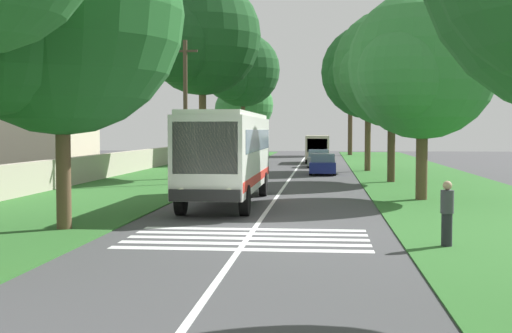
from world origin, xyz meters
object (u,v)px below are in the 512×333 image
(trailing_car_0, at_px, (323,165))
(trailing_minibus_0, at_px, (318,146))
(roadside_tree_left_1, at_px, (244,107))
(roadside_tree_right_2, at_px, (349,85))
(roadside_tree_left_0, at_px, (199,40))
(roadside_tree_left_2, at_px, (241,72))
(roadside_building, at_px, (17,121))
(coach_bus, at_px, (228,152))
(utility_pole, at_px, (185,110))
(roadside_tree_left_3, at_px, (55,20))
(trailing_car_1, at_px, (319,159))
(roadside_tree_right_3, at_px, (389,71))
(roadside_tree_right_4, at_px, (419,69))
(roadside_tree_right_0, at_px, (366,74))
(pedestrian, at_px, (447,213))

(trailing_car_0, relative_size, trailing_minibus_0, 0.72)
(roadside_tree_left_1, distance_m, roadside_tree_right_2, 16.83)
(roadside_tree_left_0, xyz_separation_m, roadside_tree_left_2, (19.52, -0.27, -0.37))
(trailing_minibus_0, height_order, roadside_building, roadside_building)
(coach_bus, relative_size, utility_pole, 1.40)
(roadside_tree_left_3, relative_size, roadside_building, 1.12)
(trailing_car_1, xyz_separation_m, roadside_tree_right_3, (-16.19, -4.16, 5.76))
(coach_bus, relative_size, trailing_minibus_0, 1.86)
(trailing_car_1, bearing_deg, roadside_tree_left_2, 52.97)
(roadside_tree_right_2, height_order, roadside_building, roadside_tree_right_2)
(roadside_tree_left_2, height_order, roadside_tree_right_4, roadside_tree_left_2)
(roadside_tree_right_0, height_order, utility_pole, roadside_tree_right_0)
(roadside_tree_right_2, xyz_separation_m, roadside_building, (-39.72, 23.18, -4.76))
(roadside_tree_right_2, bearing_deg, trailing_car_0, 175.28)
(trailing_car_0, xyz_separation_m, roadside_tree_left_0, (-4.76, 7.71, 7.97))
(trailing_minibus_0, bearing_deg, roadside_tree_left_0, 161.36)
(roadside_tree_left_3, bearing_deg, roadside_tree_right_3, -30.02)
(pedestrian, bearing_deg, roadside_tree_right_0, 0.18)
(trailing_car_0, xyz_separation_m, roadside_tree_left_1, (24.19, 8.26, 4.78))
(roadside_tree_left_0, bearing_deg, utility_pole, -178.50)
(roadside_tree_left_1, xyz_separation_m, roadside_tree_right_2, (12.15, -11.26, 2.97))
(utility_pole, bearing_deg, roadside_tree_left_2, -0.33)
(roadside_tree_left_3, height_order, pedestrian, roadside_tree_left_3)
(coach_bus, height_order, roadside_tree_left_2, roadside_tree_left_2)
(roadside_tree_right_0, relative_size, roadside_building, 1.17)
(coach_bus, relative_size, roadside_building, 1.22)
(roadside_tree_left_3, height_order, roadside_tree_right_0, roadside_tree_right_0)
(roadside_tree_left_1, bearing_deg, trailing_car_0, -161.14)
(coach_bus, distance_m, roadside_tree_left_1, 43.92)
(trailing_minibus_0, bearing_deg, pedestrian, -175.30)
(roadside_tree_left_0, relative_size, pedestrian, 7.38)
(roadside_building, distance_m, pedestrian, 35.11)
(trailing_minibus_0, height_order, roadside_tree_left_2, roadside_tree_left_2)
(roadside_tree_left_1, xyz_separation_m, roadside_tree_left_3, (-51.41, -0.27, 0.90))
(trailing_minibus_0, xyz_separation_m, roadside_building, (-19.95, 19.67, 2.10))
(roadside_tree_right_2, bearing_deg, pedestrian, -179.77)
(roadside_building, bearing_deg, roadside_tree_right_3, -98.08)
(roadside_tree_left_0, xyz_separation_m, roadside_tree_left_3, (-22.46, 0.29, -2.30))
(trailing_minibus_0, xyz_separation_m, roadside_tree_left_1, (7.62, 7.75, 3.90))
(trailing_car_0, distance_m, trailing_minibus_0, 16.60)
(roadside_tree_left_0, xyz_separation_m, roadside_tree_left_1, (28.95, 0.56, -3.20))
(roadside_tree_right_2, distance_m, roadside_building, 46.24)
(trailing_car_0, relative_size, roadside_tree_right_0, 0.40)
(utility_pole, bearing_deg, trailing_car_0, -38.33)
(roadside_tree_left_2, relative_size, roadside_building, 1.29)
(utility_pole, bearing_deg, coach_bus, -159.08)
(roadside_tree_right_0, relative_size, utility_pole, 1.34)
(coach_bus, relative_size, trailing_car_0, 2.60)
(roadside_tree_left_1, relative_size, roadside_building, 0.93)
(coach_bus, height_order, roadside_tree_right_3, roadside_tree_right_3)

